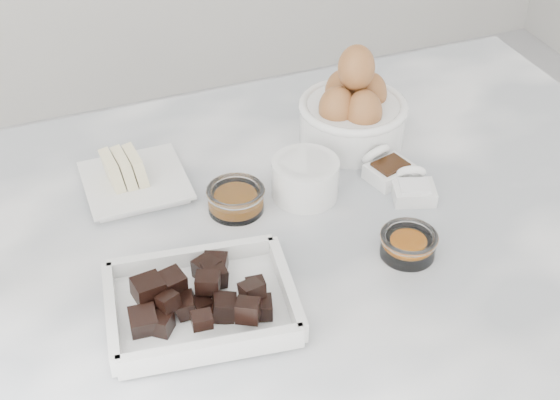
# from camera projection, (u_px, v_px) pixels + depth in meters

# --- Properties ---
(marble_slab) EXTENTS (1.20, 0.80, 0.04)m
(marble_slab) POSITION_uv_depth(u_px,v_px,m) (274.00, 253.00, 1.02)
(marble_slab) COLOR white
(marble_slab) RESTS_ON cabinet
(chocolate_dish) EXTENTS (0.23, 0.19, 0.06)m
(chocolate_dish) POSITION_uv_depth(u_px,v_px,m) (201.00, 300.00, 0.89)
(chocolate_dish) COLOR white
(chocolate_dish) RESTS_ON marble_slab
(butter_plate) EXTENTS (0.14, 0.14, 0.06)m
(butter_plate) POSITION_uv_depth(u_px,v_px,m) (133.00, 177.00, 1.08)
(butter_plate) COLOR white
(butter_plate) RESTS_ON marble_slab
(sugar_ramekin) EXTENTS (0.09, 0.09, 0.05)m
(sugar_ramekin) POSITION_uv_depth(u_px,v_px,m) (305.00, 177.00, 1.06)
(sugar_ramekin) COLOR white
(sugar_ramekin) RESTS_ON marble_slab
(egg_bowl) EXTENTS (0.16, 0.16, 0.16)m
(egg_bowl) POSITION_uv_depth(u_px,v_px,m) (353.00, 111.00, 1.16)
(egg_bowl) COLOR white
(egg_bowl) RESTS_ON marble_slab
(honey_bowl) EXTENTS (0.08, 0.08, 0.03)m
(honey_bowl) POSITION_uv_depth(u_px,v_px,m) (236.00, 199.00, 1.05)
(honey_bowl) COLOR white
(honey_bowl) RESTS_ON marble_slab
(zest_bowl) EXTENTS (0.07, 0.07, 0.03)m
(zest_bowl) POSITION_uv_depth(u_px,v_px,m) (408.00, 243.00, 0.97)
(zest_bowl) COLOR white
(zest_bowl) RESTS_ON marble_slab
(vanilla_spoon) EXTENTS (0.07, 0.09, 0.05)m
(vanilla_spoon) POSITION_uv_depth(u_px,v_px,m) (386.00, 167.00, 1.11)
(vanilla_spoon) COLOR white
(vanilla_spoon) RESTS_ON marble_slab
(salt_spoon) EXTENTS (0.07, 0.08, 0.04)m
(salt_spoon) POSITION_uv_depth(u_px,v_px,m) (413.00, 187.00, 1.07)
(salt_spoon) COLOR white
(salt_spoon) RESTS_ON marble_slab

